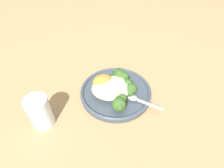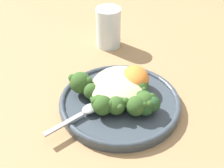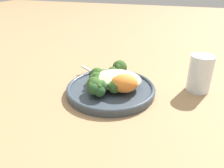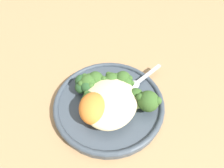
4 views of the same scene
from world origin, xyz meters
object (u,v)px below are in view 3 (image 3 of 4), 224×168
object	(u,v)px
broccoli_stalk_3	(101,76)
broccoli_stalk_5	(102,84)
broccoli_stalk_0	(120,70)
broccoli_stalk_2	(105,77)
sweet_potato_chunk_1	(126,82)
broccoli_stalk_1	(115,75)
broccoli_stalk_6	(102,86)
quinoa_mound	(117,79)
broccoli_stalk_4	(102,79)
broccoli_stalk_7	(116,86)
kale_tuft	(97,89)
spoon	(97,74)
water_glass	(200,74)
sweet_potato_chunk_0	(124,84)
plate	(109,89)

from	to	relation	value
broccoli_stalk_3	broccoli_stalk_5	bearing A→B (deg)	124.38
broccoli_stalk_0	broccoli_stalk_2	world-z (taller)	broccoli_stalk_0
sweet_potato_chunk_1	broccoli_stalk_1	bearing A→B (deg)	-41.65
broccoli_stalk_1	broccoli_stalk_6	size ratio (longest dim) A/B	0.75
quinoa_mound	sweet_potato_chunk_1	size ratio (longest dim) A/B	2.82
quinoa_mound	broccoli_stalk_5	world-z (taller)	same
sweet_potato_chunk_1	broccoli_stalk_4	bearing A→B (deg)	2.09
broccoli_stalk_7	kale_tuft	size ratio (longest dim) A/B	1.61
broccoli_stalk_5	sweet_potato_chunk_1	xyz separation A→B (m)	(-0.06, -0.03, 0.00)
broccoli_stalk_4	broccoli_stalk_0	bearing A→B (deg)	-124.16
kale_tuft	spoon	size ratio (longest dim) A/B	0.47
broccoli_stalk_3	sweet_potato_chunk_1	bearing A→B (deg)	176.80
broccoli_stalk_5	water_glass	xyz separation A→B (m)	(-0.24, -0.12, 0.01)
quinoa_mound	sweet_potato_chunk_0	xyz separation A→B (m)	(-0.03, 0.03, 0.00)
quinoa_mound	sweet_potato_chunk_1	world-z (taller)	quinoa_mound
sweet_potato_chunk_0	spoon	world-z (taller)	sweet_potato_chunk_0
broccoli_stalk_3	spoon	world-z (taller)	broccoli_stalk_3
quinoa_mound	broccoli_stalk_2	world-z (taller)	quinoa_mound
broccoli_stalk_5	broccoli_stalk_6	bearing A→B (deg)	73.00
plate	broccoli_stalk_4	xyz separation A→B (m)	(0.02, 0.00, 0.03)
broccoli_stalk_2	water_glass	xyz separation A→B (m)	(-0.25, -0.07, 0.02)
broccoli_stalk_4	plate	bearing A→B (deg)	169.68
plate	broccoli_stalk_0	bearing A→B (deg)	-96.74
broccoli_stalk_3	sweet_potato_chunk_0	bearing A→B (deg)	161.61
sweet_potato_chunk_1	kale_tuft	xyz separation A→B (m)	(0.06, 0.06, 0.00)
quinoa_mound	spoon	distance (m)	0.09
broccoli_stalk_0	water_glass	distance (m)	0.22
broccoli_stalk_5	kale_tuft	xyz separation A→B (m)	(0.00, 0.03, 0.00)
spoon	broccoli_stalk_2	bearing A→B (deg)	174.98
broccoli_stalk_4	spoon	xyz separation A→B (m)	(0.04, -0.05, -0.01)
broccoli_stalk_4	sweet_potato_chunk_0	size ratio (longest dim) A/B	1.59
broccoli_stalk_2	broccoli_stalk_6	size ratio (longest dim) A/B	0.82
plate	broccoli_stalk_5	bearing A→B (deg)	64.42
broccoli_stalk_7	sweet_potato_chunk_1	xyz separation A→B (m)	(-0.02, -0.03, 0.00)
quinoa_mound	broccoli_stalk_0	distance (m)	0.06
broccoli_stalk_3	sweet_potato_chunk_0	world-z (taller)	sweet_potato_chunk_0
plate	broccoli_stalk_1	xyz separation A→B (m)	(-0.00, -0.04, 0.02)
broccoli_stalk_6	water_glass	world-z (taller)	water_glass
plate	sweet_potato_chunk_1	size ratio (longest dim) A/B	5.24
broccoli_stalk_1	broccoli_stalk_4	world-z (taller)	broccoli_stalk_4
quinoa_mound	broccoli_stalk_1	distance (m)	0.04
broccoli_stalk_0	broccoli_stalk_4	distance (m)	0.08
plate	broccoli_stalk_4	world-z (taller)	broccoli_stalk_4
broccoli_stalk_0	broccoli_stalk_1	bearing A→B (deg)	150.59
broccoli_stalk_7	spoon	distance (m)	0.11
broccoli_stalk_0	water_glass	bearing A→B (deg)	-100.72
broccoli_stalk_0	broccoli_stalk_2	distance (m)	0.05
broccoli_stalk_4	broccoli_stalk_2	bearing A→B (deg)	-100.85
broccoli_stalk_4	kale_tuft	bearing A→B (deg)	86.33
broccoli_stalk_6	quinoa_mound	bearing A→B (deg)	-175.60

